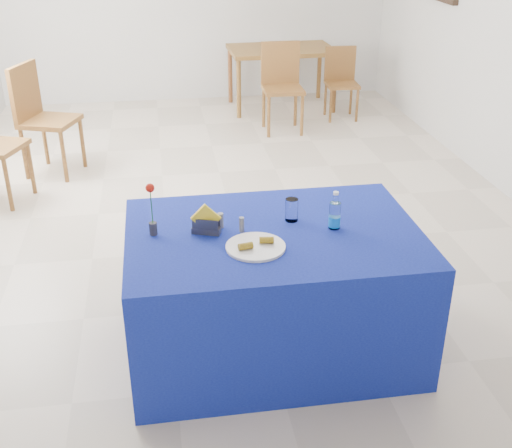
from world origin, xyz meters
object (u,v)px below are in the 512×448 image
at_px(water_bottle, 335,216).
at_px(oak_table, 281,54).
at_px(blue_table, 273,290).
at_px(chair_win_b, 39,112).
at_px(plate, 256,247).
at_px(chair_bg_left, 282,80).
at_px(chair_bg_right, 341,77).

relative_size(water_bottle, oak_table, 0.16).
xyz_separation_m(blue_table, chair_win_b, (-1.68, 3.06, 0.22)).
xyz_separation_m(plate, chair_bg_left, (0.96, 4.20, -0.20)).
distance_m(plate, water_bottle, 0.49).
distance_m(plate, oak_table, 5.20).
bearing_deg(chair_bg_left, water_bottle, -95.98).
distance_m(plate, chair_win_b, 3.59).
bearing_deg(blue_table, chair_bg_left, 78.29).
distance_m(oak_table, chair_win_b, 3.25).
height_order(plate, water_bottle, water_bottle).
height_order(blue_table, chair_bg_right, chair_bg_right).
bearing_deg(oak_table, plate, -102.54).
relative_size(chair_bg_left, chair_bg_right, 1.17).
height_order(blue_table, oak_table, blue_table).
bearing_deg(water_bottle, oak_table, 82.27).
height_order(oak_table, chair_bg_right, chair_bg_right).
bearing_deg(water_bottle, chair_win_b, 123.23).
xyz_separation_m(plate, blue_table, (0.13, 0.17, -0.39)).
distance_m(chair_bg_left, chair_win_b, 2.69).
bearing_deg(water_bottle, chair_bg_left, 82.94).
bearing_deg(chair_bg_right, chair_win_b, -154.76).
relative_size(oak_table, chair_bg_left, 1.33).
bearing_deg(chair_bg_left, chair_win_b, -157.85).
bearing_deg(chair_win_b, blue_table, -131.03).
xyz_separation_m(oak_table, chair_bg_left, (-0.17, -0.88, -0.11)).
height_order(blue_table, water_bottle, water_bottle).
relative_size(plate, chair_win_b, 0.30).
relative_size(blue_table, water_bottle, 7.44).
bearing_deg(water_bottle, chair_bg_right, 73.53).
bearing_deg(oak_table, chair_bg_left, -100.79).
bearing_deg(blue_table, water_bottle, -1.90).
relative_size(oak_table, chair_win_b, 1.25).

